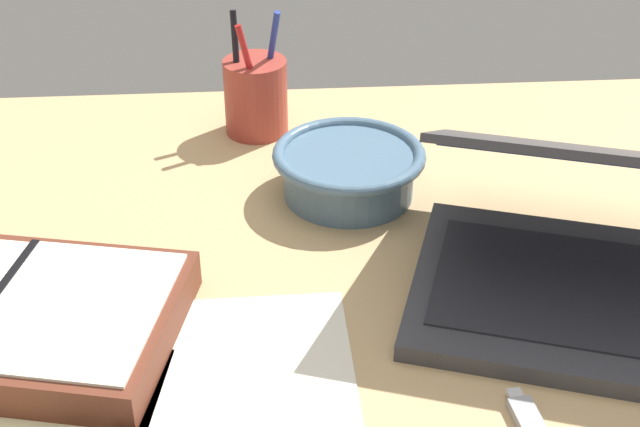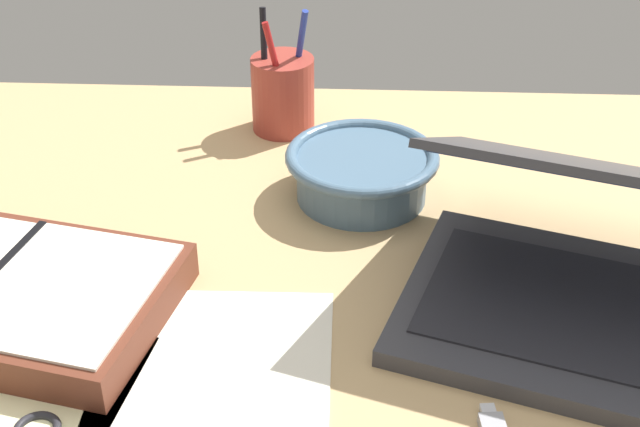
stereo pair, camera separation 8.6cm
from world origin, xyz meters
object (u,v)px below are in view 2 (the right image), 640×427
Objects in this scene: bowl at (365,172)px; pen_cup at (285,93)px; laptop at (603,268)px; planner at (0,292)px.

bowl is 1.06× the size of pen_cup.
bowl is (-21.92, 20.01, -1.83)cm from laptop.
bowl reaches higher than planner.
laptop is 2.56× the size of pen_cup.
pen_cup is at bearing 71.02° from planner.
planner is at bearing -147.03° from bowl.
bowl is at bearing -58.50° from pen_cup.
planner is (-34.13, -22.14, -1.30)cm from bowl.
laptop reaches higher than planner.
bowl is 0.48× the size of planner.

